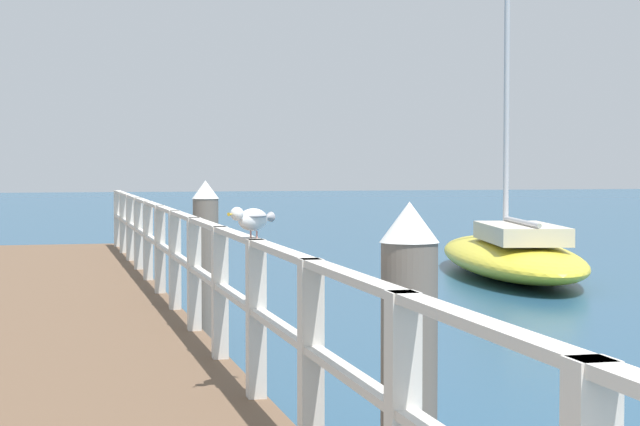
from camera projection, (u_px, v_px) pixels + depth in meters
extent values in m
cube|color=brown|center=(50.00, 347.00, 10.93)|extent=(2.76, 21.82, 0.46)
cube|color=beige|center=(403.00, 425.00, 4.42)|extent=(0.12, 0.12, 1.05)
cube|color=beige|center=(311.00, 358.00, 5.93)|extent=(0.12, 0.12, 1.05)
cube|color=beige|center=(256.00, 319.00, 7.44)|extent=(0.12, 0.12, 1.05)
cube|color=beige|center=(220.00, 293.00, 8.95)|extent=(0.12, 0.12, 1.05)
cube|color=beige|center=(194.00, 274.00, 10.46)|extent=(0.12, 0.12, 1.05)
cube|color=beige|center=(175.00, 260.00, 11.96)|extent=(0.12, 0.12, 1.05)
cube|color=beige|center=(160.00, 249.00, 13.47)|extent=(0.12, 0.12, 1.05)
cube|color=beige|center=(148.00, 241.00, 14.98)|extent=(0.12, 0.12, 1.05)
cube|color=beige|center=(138.00, 233.00, 16.49)|extent=(0.12, 0.12, 1.05)
cube|color=beige|center=(130.00, 228.00, 18.00)|extent=(0.12, 0.12, 1.05)
cube|color=beige|center=(123.00, 223.00, 19.51)|extent=(0.12, 0.12, 1.05)
cube|color=beige|center=(117.00, 218.00, 21.02)|extent=(0.12, 0.12, 1.05)
cube|color=beige|center=(184.00, 216.00, 11.19)|extent=(0.10, 20.22, 0.04)
cube|color=beige|center=(184.00, 261.00, 11.21)|extent=(0.10, 20.22, 0.04)
cylinder|color=#6B6056|center=(409.00, 407.00, 5.55)|extent=(0.28, 0.28, 1.63)
cone|color=white|center=(409.00, 222.00, 5.51)|extent=(0.29, 0.29, 0.20)
cylinder|color=#6B6056|center=(206.00, 272.00, 12.41)|extent=(0.28, 0.28, 1.63)
cone|color=white|center=(205.00, 189.00, 12.37)|extent=(0.29, 0.29, 0.20)
ellipsoid|color=white|center=(253.00, 220.00, 7.52)|extent=(0.29, 0.29, 0.15)
sphere|color=white|center=(237.00, 214.00, 7.37)|extent=(0.09, 0.09, 0.09)
cone|color=gold|center=(231.00, 214.00, 7.31)|extent=(0.05, 0.05, 0.02)
cone|color=#939399|center=(268.00, 217.00, 7.66)|extent=(0.11, 0.11, 0.07)
ellipsoid|color=#939399|center=(253.00, 216.00, 7.52)|extent=(0.28, 0.28, 0.04)
cylinder|color=tan|center=(257.00, 235.00, 7.52)|extent=(0.01, 0.01, 0.05)
cylinder|color=tan|center=(251.00, 234.00, 7.54)|extent=(0.01, 0.01, 0.05)
ellipsoid|color=gold|center=(510.00, 257.00, 20.19)|extent=(3.44, 7.54, 0.67)
cylinder|color=#B2B2B7|center=(507.00, 33.00, 20.38)|extent=(0.10, 0.10, 7.40)
cylinder|color=#B2B2B7|center=(521.00, 222.00, 19.25)|extent=(0.57, 2.51, 0.08)
cube|color=beige|center=(521.00, 233.00, 19.30)|extent=(1.64, 2.79, 0.30)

